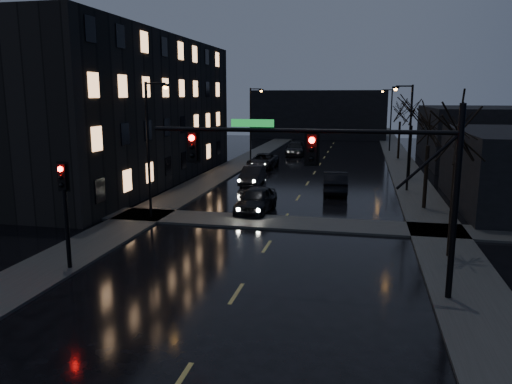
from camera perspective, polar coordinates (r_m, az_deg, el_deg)
The scene contains 21 objects.
sidewalk_left at distance 46.35m, azimuth -4.19°, elevation 2.07°, with size 3.00×140.00×0.12m, color #2D2D2B.
sidewalk_right at distance 44.71m, azimuth 17.22°, elevation 1.27°, with size 3.00×140.00×0.12m, color #2D2D2B.
sidewalk_cross at distance 28.70m, azimuth 2.94°, elevation -3.51°, with size 40.00×3.00×0.12m, color #2D2D2B.
apartment_block at distance 44.20m, azimuth -16.30°, elevation 8.97°, with size 12.00×30.00×12.00m, color black.
commercial_right_far at distance 58.47m, azimuth 24.66°, elevation 5.86°, with size 12.00×18.00×6.00m, color black.
far_block at distance 87.31m, azimuth 7.33°, elevation 8.81°, with size 22.00×10.00×8.00m, color black.
signal_mast at distance 18.10m, azimuth 10.33°, elevation 3.25°, with size 11.11×0.41×7.00m.
signal_pole_left at distance 21.92m, azimuth -21.01°, elevation -0.89°, with size 0.35×0.41×4.53m.
tree_near at distance 23.31m, azimuth 22.23°, elevation 7.66°, with size 3.52×3.52×8.08m.
tree_mid_a at distance 33.21m, azimuth 19.23°, elevation 7.95°, with size 3.30×3.30×7.58m.
tree_mid_b at distance 45.12m, azimuth 17.47°, elevation 9.71°, with size 3.74×3.74×8.59m.
tree_far at distance 59.08m, azimuth 16.22°, elevation 9.45°, with size 3.43×3.43×7.88m.
streetlight_l_near at distance 29.57m, azimuth -11.87°, elevation 5.98°, with size 1.53×0.28×8.00m.
streetlight_l_far at distance 55.30m, azimuth -0.41°, elevation 8.46°, with size 1.53×0.28×8.00m.
streetlight_r_mid at distance 39.14m, azimuth 16.89°, elevation 6.92°, with size 1.53×0.28×8.00m.
streetlight_r_far at distance 67.06m, azimuth 15.00°, elevation 8.55°, with size 1.53×0.28×8.00m.
oncoming_car_a at distance 31.25m, azimuth 0.00°, elevation -0.89°, with size 1.90×4.71×1.61m, color black.
oncoming_car_b at distance 41.11m, azimuth -0.41°, elevation 1.91°, with size 1.57×4.50×1.48m, color black.
oncoming_car_c at distance 50.34m, azimuth 0.78°, elevation 3.58°, with size 2.42×5.24×1.46m, color black.
oncoming_car_d at distance 61.42m, azimuth 4.50°, elevation 4.96°, with size 2.23×5.48×1.59m, color black.
lead_car at distance 37.97m, azimuth 9.06°, elevation 1.13°, with size 1.73×4.97×1.64m, color black.
Camera 1 is at (4.38, -8.93, 7.27)m, focal length 35.00 mm.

